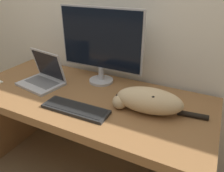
{
  "coord_description": "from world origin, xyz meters",
  "views": [
    {
      "loc": [
        0.78,
        -0.74,
        1.53
      ],
      "look_at": [
        0.23,
        0.35,
        0.91
      ],
      "focal_mm": 35.0,
      "sensor_mm": 36.0,
      "label": 1
    }
  ],
  "objects_px": {
    "laptop": "(43,78)",
    "cat": "(148,100)",
    "external_keyboard": "(76,109)",
    "monitor": "(100,43)"
  },
  "relations": [
    {
      "from": "laptop",
      "to": "cat",
      "type": "height_order",
      "value": "laptop"
    },
    {
      "from": "external_keyboard",
      "to": "laptop",
      "type": "bearing_deg",
      "value": 154.55
    },
    {
      "from": "monitor",
      "to": "laptop",
      "type": "bearing_deg",
      "value": -148.52
    },
    {
      "from": "monitor",
      "to": "laptop",
      "type": "relative_size",
      "value": 1.86
    },
    {
      "from": "monitor",
      "to": "external_keyboard",
      "type": "xyz_separation_m",
      "value": [
        0.06,
        -0.44,
        -0.3
      ]
    },
    {
      "from": "monitor",
      "to": "laptop",
      "type": "xyz_separation_m",
      "value": [
        -0.38,
        -0.24,
        -0.26
      ]
    },
    {
      "from": "monitor",
      "to": "cat",
      "type": "distance_m",
      "value": 0.58
    },
    {
      "from": "monitor",
      "to": "external_keyboard",
      "type": "height_order",
      "value": "monitor"
    },
    {
      "from": "monitor",
      "to": "cat",
      "type": "relative_size",
      "value": 1.17
    },
    {
      "from": "laptop",
      "to": "cat",
      "type": "distance_m",
      "value": 0.85
    }
  ]
}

